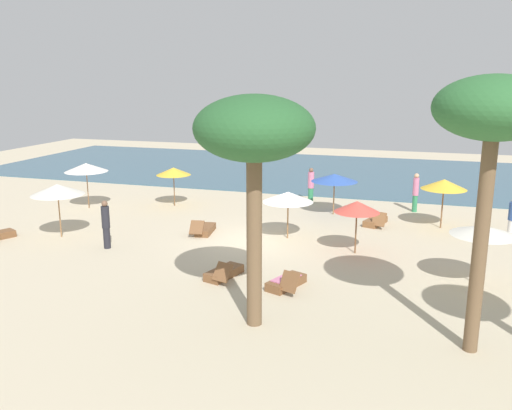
{
  "coord_description": "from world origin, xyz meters",
  "views": [
    {
      "loc": [
        6.32,
        -20.11,
        6.57
      ],
      "look_at": [
        -0.4,
        1.72,
        1.1
      ],
      "focal_mm": 37.66,
      "sensor_mm": 36.0,
      "label": 1
    }
  ],
  "objects_px": {
    "lounger_4": "(224,273)",
    "palm_0": "(254,134)",
    "umbrella_3": "(174,171)",
    "umbrella_4": "(288,197)",
    "umbrella_0": "(334,178)",
    "lounger_2": "(286,282)",
    "lounger_1": "(376,221)",
    "person_2": "(311,185)",
    "umbrella_5": "(483,230)",
    "person_3": "(416,192)",
    "lounger_0": "(205,229)",
    "palm_1": "(493,116)",
    "umbrella_6": "(86,167)",
    "umbrella_1": "(357,207)",
    "umbrella_2": "(444,184)",
    "person_0": "(106,224)",
    "umbrella_7": "(57,190)"
  },
  "relations": [
    {
      "from": "lounger_4",
      "to": "umbrella_7",
      "type": "bearing_deg",
      "value": 163.7
    },
    {
      "from": "lounger_2",
      "to": "palm_1",
      "type": "relative_size",
      "value": 0.26
    },
    {
      "from": "lounger_2",
      "to": "person_0",
      "type": "xyz_separation_m",
      "value": [
        -7.72,
        1.87,
        0.81
      ]
    },
    {
      "from": "lounger_2",
      "to": "umbrella_6",
      "type": "bearing_deg",
      "value": 148.96
    },
    {
      "from": "umbrella_3",
      "to": "palm_1",
      "type": "distance_m",
      "value": 18.39
    },
    {
      "from": "umbrella_5",
      "to": "lounger_1",
      "type": "xyz_separation_m",
      "value": [
        -3.8,
        6.39,
        -1.67
      ]
    },
    {
      "from": "lounger_4",
      "to": "palm_0",
      "type": "relative_size",
      "value": 0.29
    },
    {
      "from": "palm_0",
      "to": "umbrella_3",
      "type": "bearing_deg",
      "value": 124.1
    },
    {
      "from": "umbrella_0",
      "to": "lounger_0",
      "type": "height_order",
      "value": "umbrella_0"
    },
    {
      "from": "umbrella_4",
      "to": "person_2",
      "type": "height_order",
      "value": "umbrella_4"
    },
    {
      "from": "lounger_2",
      "to": "person_2",
      "type": "relative_size",
      "value": 0.91
    },
    {
      "from": "umbrella_1",
      "to": "palm_1",
      "type": "bearing_deg",
      "value": -61.59
    },
    {
      "from": "umbrella_1",
      "to": "person_2",
      "type": "xyz_separation_m",
      "value": [
        -3.3,
        7.74,
        -0.86
      ]
    },
    {
      "from": "person_3",
      "to": "palm_1",
      "type": "relative_size",
      "value": 0.29
    },
    {
      "from": "lounger_2",
      "to": "palm_0",
      "type": "xyz_separation_m",
      "value": [
        -0.22,
        -2.77,
        5.0
      ]
    },
    {
      "from": "umbrella_0",
      "to": "lounger_2",
      "type": "xyz_separation_m",
      "value": [
        0.07,
        -9.81,
        -1.65
      ]
    },
    {
      "from": "umbrella_2",
      "to": "person_0",
      "type": "xyz_separation_m",
      "value": [
        -12.62,
        -6.94,
        -0.99
      ]
    },
    {
      "from": "person_3",
      "to": "umbrella_1",
      "type": "bearing_deg",
      "value": -105.41
    },
    {
      "from": "umbrella_2",
      "to": "person_3",
      "type": "distance_m",
      "value": 3.11
    },
    {
      "from": "lounger_2",
      "to": "lounger_1",
      "type": "bearing_deg",
      "value": 76.14
    },
    {
      "from": "umbrella_4",
      "to": "person_0",
      "type": "relative_size",
      "value": 1.09
    },
    {
      "from": "umbrella_6",
      "to": "lounger_4",
      "type": "height_order",
      "value": "umbrella_6"
    },
    {
      "from": "lounger_1",
      "to": "umbrella_1",
      "type": "bearing_deg",
      "value": -95.33
    },
    {
      "from": "umbrella_3",
      "to": "lounger_1",
      "type": "bearing_deg",
      "value": -4.02
    },
    {
      "from": "umbrella_0",
      "to": "person_0",
      "type": "xyz_separation_m",
      "value": [
        -7.65,
        -7.93,
        -0.84
      ]
    },
    {
      "from": "umbrella_0",
      "to": "umbrella_3",
      "type": "height_order",
      "value": "umbrella_3"
    },
    {
      "from": "lounger_2",
      "to": "lounger_4",
      "type": "distance_m",
      "value": 2.23
    },
    {
      "from": "person_2",
      "to": "palm_0",
      "type": "relative_size",
      "value": 0.31
    },
    {
      "from": "umbrella_5",
      "to": "palm_0",
      "type": "height_order",
      "value": "palm_0"
    },
    {
      "from": "lounger_4",
      "to": "umbrella_6",
      "type": "bearing_deg",
      "value": 144.56
    },
    {
      "from": "umbrella_3",
      "to": "umbrella_7",
      "type": "distance_m",
      "value": 6.88
    },
    {
      "from": "umbrella_5",
      "to": "lounger_4",
      "type": "relative_size",
      "value": 1.16
    },
    {
      "from": "umbrella_1",
      "to": "person_2",
      "type": "relative_size",
      "value": 1.08
    },
    {
      "from": "lounger_1",
      "to": "person_2",
      "type": "distance_m",
      "value": 5.11
    },
    {
      "from": "palm_1",
      "to": "person_0",
      "type": "bearing_deg",
      "value": 161.09
    },
    {
      "from": "umbrella_3",
      "to": "umbrella_4",
      "type": "height_order",
      "value": "umbrella_3"
    },
    {
      "from": "lounger_1",
      "to": "person_3",
      "type": "height_order",
      "value": "person_3"
    },
    {
      "from": "umbrella_3",
      "to": "palm_1",
      "type": "xyz_separation_m",
      "value": [
        13.6,
        -11.75,
        3.9
      ]
    },
    {
      "from": "person_0",
      "to": "palm_1",
      "type": "relative_size",
      "value": 0.29
    },
    {
      "from": "umbrella_2",
      "to": "person_3",
      "type": "bearing_deg",
      "value": 113.6
    },
    {
      "from": "lounger_4",
      "to": "person_2",
      "type": "relative_size",
      "value": 0.93
    },
    {
      "from": "umbrella_5",
      "to": "person_3",
      "type": "height_order",
      "value": "umbrella_5"
    },
    {
      "from": "person_3",
      "to": "umbrella_2",
      "type": "bearing_deg",
      "value": -66.4
    },
    {
      "from": "lounger_0",
      "to": "palm_0",
      "type": "xyz_separation_m",
      "value": [
        4.63,
        -7.67,
        5.01
      ]
    },
    {
      "from": "umbrella_6",
      "to": "lounger_4",
      "type": "distance_m",
      "value": 12.49
    },
    {
      "from": "umbrella_0",
      "to": "umbrella_4",
      "type": "bearing_deg",
      "value": -104.72
    },
    {
      "from": "lounger_1",
      "to": "palm_1",
      "type": "distance_m",
      "value": 12.76
    },
    {
      "from": "umbrella_5",
      "to": "palm_1",
      "type": "relative_size",
      "value": 0.31
    },
    {
      "from": "umbrella_3",
      "to": "person_2",
      "type": "distance_m",
      "value": 7.25
    },
    {
      "from": "umbrella_2",
      "to": "lounger_2",
      "type": "height_order",
      "value": "umbrella_2"
    }
  ]
}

